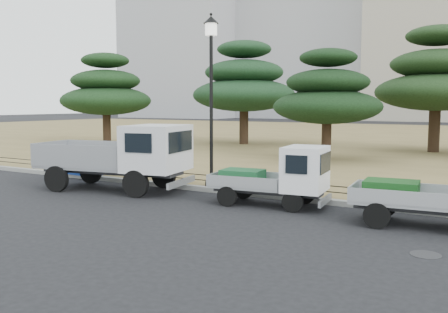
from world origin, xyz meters
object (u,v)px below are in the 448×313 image
Objects in this scene: truck_kei_rear at (442,190)px; tarp_pile at (88,163)px; truck_kei_front at (277,176)px; street_lamp at (211,72)px; truck_large at (121,154)px.

truck_kei_rear is 2.13× the size of tarp_pile.
truck_kei_front is 0.61× the size of street_lamp.
street_lamp is (-7.49, 1.67, 3.08)m from truck_kei_rear.
truck_kei_rear is at bearing -10.59° from truck_large.
truck_kei_rear reaches higher than tarp_pile.
street_lamp is 6.77m from tarp_pile.
truck_kei_rear is 0.64× the size of street_lamp.
truck_kei_front is 4.46m from truck_kei_rear.
truck_kei_front is at bearing -6.81° from truck_large.
truck_large is 4.13m from street_lamp.
truck_kei_front is at bearing 169.47° from truck_kei_rear.
truck_kei_rear is 8.27m from street_lamp.
truck_large is 3.16× the size of tarp_pile.
truck_large is 5.69m from truck_kei_front.
truck_kei_front is 2.01× the size of tarp_pile.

